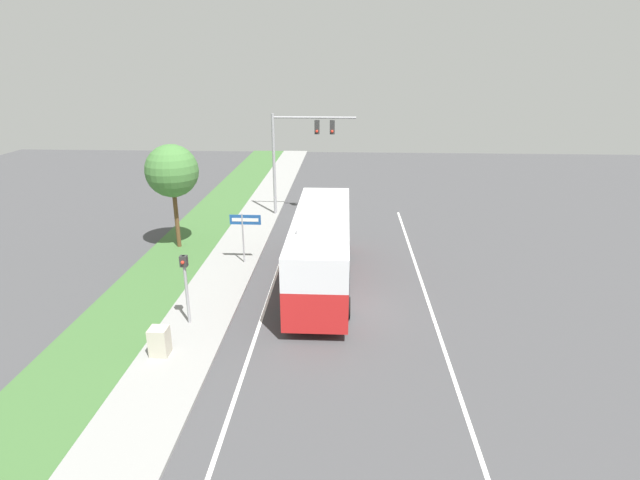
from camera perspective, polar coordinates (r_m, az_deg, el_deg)
ground_plane at (r=21.84m, az=3.18°, el=-7.94°), size 80.00×80.00×0.00m
sidewalk at (r=22.62m, az=-12.85°, el=-7.24°), size 2.80×80.00×0.12m
grass_verge at (r=23.68m, az=-20.38°, el=-6.80°), size 3.60×80.00×0.10m
lane_divider_near at (r=22.10m, az=-6.28°, el=-7.67°), size 0.14×30.00×0.01m
lane_divider_far at (r=22.16m, az=12.62°, el=-7.98°), size 0.14×30.00×0.01m
bus at (r=23.46m, az=0.17°, el=-0.55°), size 2.73×10.89×3.65m
signal_gantry at (r=33.86m, az=-2.64°, el=10.79°), size 5.58×0.41×6.94m
pedestrian_signal at (r=20.39m, az=-15.13°, el=-4.28°), size 0.28×0.34×3.03m
street_sign at (r=26.05m, az=-8.63°, el=1.41°), size 1.61×0.08×2.78m
utility_cabinet at (r=19.18m, az=-17.87°, el=-10.95°), size 0.66×0.62×1.05m
roadside_tree at (r=28.69m, az=-16.57°, el=7.55°), size 2.89×2.89×5.85m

